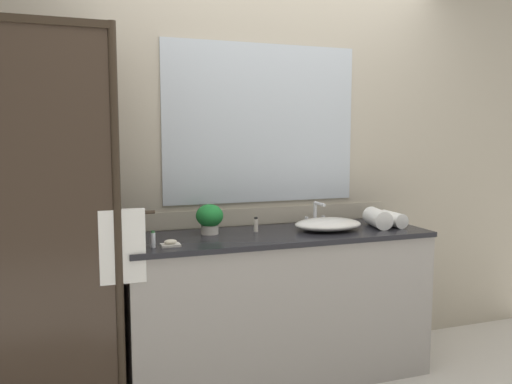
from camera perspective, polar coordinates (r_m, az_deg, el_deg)
name	(u,v)px	position (r m, az deg, el deg)	size (l,w,h in m)	color
ground_plane	(279,377)	(3.34, 2.58, -19.93)	(8.00, 8.00, 0.00)	silver
wall_back_with_mirror	(260,162)	(3.32, 0.47, 3.38)	(4.40, 0.06, 2.60)	#B2A893
vanity_cabinet	(279,306)	(3.17, 2.56, -12.54)	(1.80, 0.58, 0.90)	#9E9993
shower_enclosure	(46,231)	(2.63, -22.35, -4.06)	(1.20, 0.59, 2.00)	#2D2319
sink_basin	(328,224)	(3.16, 8.03, -3.58)	(0.42, 0.31, 0.07)	white
faucet	(316,217)	(3.31, 6.68, -2.81)	(0.17, 0.15, 0.16)	silver
potted_plant	(210,218)	(3.01, -5.19, -2.85)	(0.16, 0.16, 0.18)	beige
soap_dish	(171,243)	(2.72, -9.50, -5.68)	(0.10, 0.07, 0.04)	silver
amenity_bottle_body_wash	(256,225)	(3.07, -0.01, -3.68)	(0.03, 0.03, 0.09)	silver
amenity_bottle_shampoo	(153,240)	(2.70, -11.41, -5.22)	(0.03, 0.03, 0.09)	silver
amenity_bottle_lotion	(143,237)	(2.75, -12.47, -4.87)	(0.02, 0.02, 0.10)	silver
rolled_towel_near_edge	(393,219)	(3.37, 14.99, -2.94)	(0.09, 0.09, 0.21)	white
rolled_towel_middle	(377,218)	(3.31, 13.38, -2.86)	(0.12, 0.12, 0.23)	white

